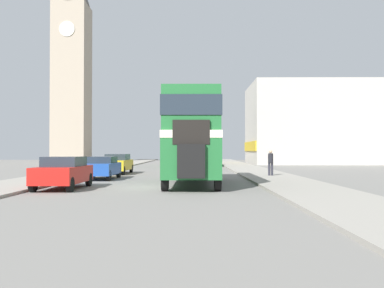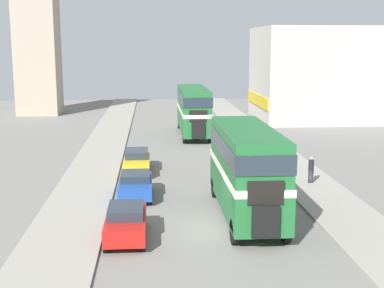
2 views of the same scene
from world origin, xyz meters
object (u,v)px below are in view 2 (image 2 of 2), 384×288
Objects in this scene: double_decker_bus at (246,165)px; pedestrian_walking at (311,168)px; bus_distant at (193,107)px; car_parked_near at (126,222)px; car_parked_far at (137,161)px; car_parked_mid at (136,185)px.

pedestrian_walking is at bearing 48.84° from double_decker_bus.
car_parked_near is (-5.08, -26.98, -1.88)m from bus_distant.
bus_distant reaches higher than car_parked_far.
bus_distant is at bearing 71.25° from car_parked_far.
double_decker_bus is 7.01m from car_parked_mid.
car_parked_far reaches higher than car_parked_mid.
double_decker_bus is 7.77m from pedestrian_walking.
car_parked_near is (-5.76, -2.60, -1.88)m from double_decker_bus.
bus_distant is (-0.68, 24.38, 0.00)m from double_decker_bus.
car_parked_far is (-4.92, -14.50, -1.87)m from bus_distant.
car_parked_mid is at bearing 87.89° from car_parked_near.
car_parked_far is at bearing 90.78° from car_parked_mid.
car_parked_near is 6.47m from car_parked_mid.
car_parked_far reaches higher than car_parked_near.
bus_distant is 2.28× the size of car_parked_far.
car_parked_mid is (-5.52, 3.87, -1.91)m from double_decker_bus.
bus_distant is 27.52m from car_parked_near.
car_parked_mid is 2.47× the size of pedestrian_walking.
bus_distant is at bearing 106.97° from pedestrian_walking.
bus_distant is 15.43m from car_parked_far.
bus_distant is 2.63× the size of car_parked_mid.
car_parked_near is 13.62m from pedestrian_walking.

